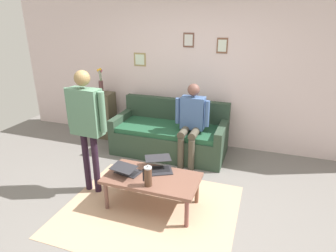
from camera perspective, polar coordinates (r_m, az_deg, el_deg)
name	(u,v)px	position (r m, az deg, el deg)	size (l,w,h in m)	color
ground_plane	(145,206)	(3.80, -4.62, -15.50)	(7.68, 7.68, 0.00)	slate
area_rug	(150,210)	(3.73, -3.66, -16.19)	(2.09, 1.77, 0.01)	tan
back_wall	(192,70)	(5.22, 4.72, 10.96)	(7.04, 0.11, 2.70)	silver
couch	(170,135)	(5.01, 0.46, -1.86)	(1.91, 0.87, 0.88)	#2C3F30
coffee_table	(152,180)	(3.60, -3.18, -10.59)	(1.15, 0.61, 0.42)	brown
laptop_left	(127,170)	(3.65, -8.16, -8.66)	(0.36, 0.34, 0.13)	#28282D
laptop_center	(159,166)	(3.70, -1.87, -7.92)	(0.45, 0.46, 0.13)	#28282D
french_press	(148,176)	(3.35, -3.96, -9.87)	(0.11, 0.09, 0.27)	#4C3323
side_shelf	(104,115)	(5.74, -12.63, 2.12)	(0.42, 0.32, 0.89)	brown
flower_vase	(101,83)	(5.57, -13.16, 8.31)	(0.09, 0.10, 0.47)	brown
person_standing	(86,118)	(3.75, -15.86, 1.61)	(0.58, 0.21, 1.65)	black
person_seated	(191,119)	(4.55, 4.65, 1.32)	(0.55, 0.51, 1.28)	#474135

